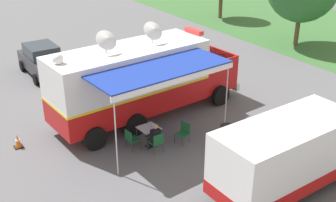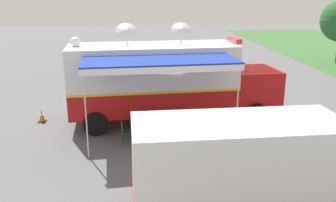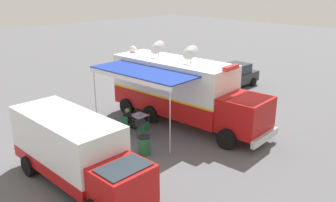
# 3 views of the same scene
# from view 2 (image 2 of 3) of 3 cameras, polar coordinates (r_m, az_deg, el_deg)

# --- Properties ---
(ground_plane) EXTENTS (100.00, 100.00, 0.00)m
(ground_plane) POSITION_cam_2_polar(r_m,az_deg,el_deg) (16.67, -2.34, -3.23)
(ground_plane) COLOR #5B5B60
(lot_stripe) EXTENTS (0.48, 4.80, 0.01)m
(lot_stripe) POSITION_cam_2_polar(r_m,az_deg,el_deg) (18.87, -3.20, -0.83)
(lot_stripe) COLOR silver
(lot_stripe) RESTS_ON ground
(command_truck) EXTENTS (5.43, 9.65, 4.53)m
(command_truck) POSITION_cam_2_polar(r_m,az_deg,el_deg) (16.18, 0.23, 3.37)
(command_truck) COLOR #B71414
(command_truck) RESTS_ON ground
(folding_table) EXTENTS (0.86, 0.86, 0.73)m
(folding_table) POSITION_cam_2_polar(r_m,az_deg,el_deg) (14.34, -3.35, -3.75)
(folding_table) COLOR silver
(folding_table) RESTS_ON ground
(water_bottle) EXTENTS (0.07, 0.07, 0.22)m
(water_bottle) POSITION_cam_2_polar(r_m,az_deg,el_deg) (14.27, -2.84, -3.16)
(water_bottle) COLOR #4C99D8
(water_bottle) RESTS_ON folding_table
(folding_chair_at_table) EXTENTS (0.51, 0.51, 0.87)m
(folding_chair_at_table) POSITION_cam_2_polar(r_m,az_deg,el_deg) (13.66, -3.63, -5.56)
(folding_chair_at_table) COLOR #19562D
(folding_chair_at_table) RESTS_ON ground
(folding_chair_beside_table) EXTENTS (0.51, 0.51, 0.87)m
(folding_chair_beside_table) POSITION_cam_2_polar(r_m,az_deg,el_deg) (14.38, -6.73, -4.47)
(folding_chair_beside_table) COLOR #19562D
(folding_chair_beside_table) RESTS_ON ground
(folding_chair_spare_by_truck) EXTENTS (0.59, 0.59, 0.87)m
(folding_chair_spare_by_truck) POSITION_cam_2_polar(r_m,az_deg,el_deg) (13.82, 2.01, -5.25)
(folding_chair_spare_by_truck) COLOR #19562D
(folding_chair_spare_by_truck) RESTS_ON ground
(seated_responder) EXTENTS (0.68, 0.58, 1.25)m
(seated_responder) POSITION_cam_2_polar(r_m,az_deg,el_deg) (13.78, -3.72, -4.73)
(seated_responder) COLOR black
(seated_responder) RESTS_ON ground
(trash_bin) EXTENTS (0.57, 0.57, 0.91)m
(trash_bin) POSITION_cam_2_polar(r_m,az_deg,el_deg) (13.01, 8.57, -7.16)
(trash_bin) COLOR #235B33
(trash_bin) RESTS_ON ground
(traffic_cone) EXTENTS (0.36, 0.36, 0.58)m
(traffic_cone) POSITION_cam_2_polar(r_m,az_deg,el_deg) (17.52, -19.12, -2.20)
(traffic_cone) COLOR black
(traffic_cone) RESTS_ON ground
(support_truck) EXTENTS (2.52, 6.87, 2.70)m
(support_truck) POSITION_cam_2_polar(r_m,az_deg,el_deg) (9.61, 13.80, -10.34)
(support_truck) COLOR white
(support_truck) RESTS_ON ground
(car_behind_truck) EXTENTS (4.22, 2.05, 1.76)m
(car_behind_truck) POSITION_cam_2_polar(r_m,az_deg,el_deg) (24.12, -6.74, 5.11)
(car_behind_truck) COLOR #2D2D33
(car_behind_truck) RESTS_ON ground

